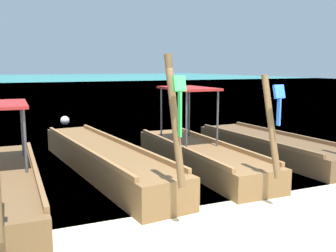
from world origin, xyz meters
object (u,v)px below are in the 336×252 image
Objects in this scene: longtail_boat_orange_ribbon at (2,183)px; longtail_boat_pink_ribbon at (271,146)px; longtail_boat_blue_ribbon at (199,154)px; longtail_boat_green_ribbon at (104,159)px; mooring_buoy_near at (65,121)px.

longtail_boat_pink_ribbon is (7.02, 0.84, -0.05)m from longtail_boat_orange_ribbon.
longtail_boat_pink_ribbon reaches higher than longtail_boat_blue_ribbon.
longtail_boat_orange_ribbon reaches higher than longtail_boat_pink_ribbon.
mooring_buoy_near is (0.33, 8.08, -0.13)m from longtail_boat_green_ribbon.
longtail_boat_pink_ribbon reaches higher than mooring_buoy_near.
longtail_boat_orange_ribbon is 9.47m from mooring_buoy_near.
longtail_boat_green_ribbon is 1.14× the size of longtail_boat_pink_ribbon.
mooring_buoy_near is (-2.01, 8.52, -0.14)m from longtail_boat_blue_ribbon.
longtail_boat_pink_ribbon reaches higher than longtail_boat_green_ribbon.
longtail_boat_blue_ribbon is at bearing -10.50° from longtail_boat_green_ribbon.
longtail_boat_blue_ribbon is (2.35, -0.44, 0.00)m from longtail_boat_green_ribbon.
longtail_boat_blue_ribbon reaches higher than mooring_buoy_near.
longtail_boat_orange_ribbon reaches higher than longtail_boat_green_ribbon.
longtail_boat_green_ribbon is 2.39m from longtail_boat_blue_ribbon.
longtail_boat_orange_ribbon is at bearing -155.05° from longtail_boat_green_ribbon.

